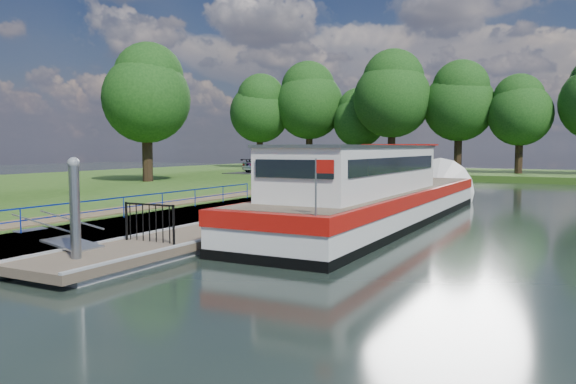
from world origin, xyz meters
The scene contains 17 objects.
ground centered at (0.00, 0.00, 0.00)m, with size 160.00×160.00×0.00m, color black.
riverbank centered at (-18.00, 15.00, 0.39)m, with size 32.00×90.00×0.78m, color #2A4D16.
bank_edge centered at (-2.55, 15.00, 0.39)m, with size 1.10×90.00×0.78m, color #473D2D.
footpath centered at (-4.40, 8.00, 0.80)m, with size 1.60×40.00×0.05m, color brown.
carpark centered at (-11.00, 38.00, 0.81)m, with size 14.00×12.00×0.06m, color black.
blue_fence centered at (-2.75, 3.00, 1.31)m, with size 0.04×18.04×0.72m.
pontoon centered at (0.00, 13.00, 0.18)m, with size 2.50×30.00×0.56m.
mooring_piles centered at (0.00, 13.00, 1.28)m, with size 0.30×27.30×3.55m.
gangway centered at (-1.85, 0.50, 0.63)m, with size 2.58×1.00×0.92m.
gate_panel centered at (0.00, 2.20, 1.15)m, with size 1.85×0.05×1.15m.
barge centered at (3.60, 12.90, 1.09)m, with size 4.36×21.15×4.78m.
horizon_trees centered at (-1.61, 48.68, 7.95)m, with size 54.38×10.03×12.87m.
bank_tree_a centered at (-15.99, 20.08, 7.02)m, with size 6.12×6.12×9.72m.
car_a centered at (-7.61, 34.84, 1.43)m, with size 1.41×3.50×1.19m, color #999999.
car_b centered at (-10.99, 36.76, 1.50)m, with size 1.42×4.06×1.34m, color #999999.
car_c centered at (-15.83, 35.74, 1.49)m, with size 1.83×4.49×1.30m, color #999999.
car_d centered at (-8.19, 41.59, 1.50)m, with size 2.21×4.80×1.33m, color #999999.
Camera 1 is at (11.21, -10.31, 3.19)m, focal length 35.00 mm.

